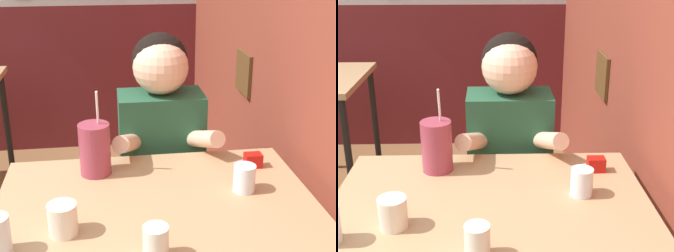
# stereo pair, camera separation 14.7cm
# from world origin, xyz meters

# --- Properties ---
(main_table) EXTENTS (0.99, 0.79, 0.77)m
(main_table) POSITION_xyz_m (0.84, 0.41, 0.70)
(main_table) COLOR tan
(main_table) RESTS_ON ground_plane
(person_seated) EXTENTS (0.42, 0.41, 1.19)m
(person_seated) POSITION_xyz_m (0.92, 0.97, 0.65)
(person_seated) COLOR #235138
(person_seated) RESTS_ON ground_plane
(cocktail_pitcher) EXTENTS (0.11, 0.11, 0.30)m
(cocktail_pitcher) POSITION_xyz_m (0.66, 0.68, 0.86)
(cocktail_pitcher) COLOR #99384C
(cocktail_pitcher) RESTS_ON main_table
(glass_near_pitcher) EXTENTS (0.07, 0.07, 0.09)m
(glass_near_pitcher) POSITION_xyz_m (1.13, 0.50, 0.81)
(glass_near_pitcher) COLOR silver
(glass_near_pitcher) RESTS_ON main_table
(glass_center) EXTENTS (0.07, 0.07, 0.09)m
(glass_center) POSITION_xyz_m (0.81, 0.19, 0.81)
(glass_center) COLOR silver
(glass_center) RESTS_ON main_table
(glass_far_side) EXTENTS (0.08, 0.08, 0.09)m
(glass_far_side) POSITION_xyz_m (0.57, 0.33, 0.81)
(glass_far_side) COLOR silver
(glass_far_side) RESTS_ON main_table
(condiment_ketchup) EXTENTS (0.06, 0.04, 0.05)m
(condiment_ketchup) POSITION_xyz_m (1.21, 0.66, 0.79)
(condiment_ketchup) COLOR #B7140F
(condiment_ketchup) RESTS_ON main_table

